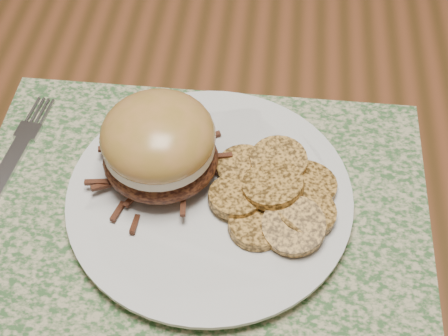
# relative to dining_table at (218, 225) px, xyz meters

# --- Properties ---
(dining_table) EXTENTS (1.50, 0.90, 0.75)m
(dining_table) POSITION_rel_dining_table_xyz_m (0.00, 0.00, 0.00)
(dining_table) COLOR brown
(dining_table) RESTS_ON ground
(placemat) EXTENTS (0.45, 0.33, 0.00)m
(placemat) POSITION_rel_dining_table_xyz_m (-0.02, -0.04, 0.08)
(placemat) COLOR #355C2F
(placemat) RESTS_ON dining_table
(dinner_plate) EXTENTS (0.26, 0.26, 0.02)m
(dinner_plate) POSITION_rel_dining_table_xyz_m (-0.00, -0.03, 0.09)
(dinner_plate) COLOR silver
(dinner_plate) RESTS_ON placemat
(pork_sandwich) EXTENTS (0.11, 0.11, 0.08)m
(pork_sandwich) POSITION_rel_dining_table_xyz_m (-0.05, -0.01, 0.14)
(pork_sandwich) COLOR black
(pork_sandwich) RESTS_ON dinner_plate
(roasted_potatoes) EXTENTS (0.14, 0.15, 0.03)m
(roasted_potatoes) POSITION_rel_dining_table_xyz_m (0.06, -0.03, 0.11)
(roasted_potatoes) COLOR #C18838
(roasted_potatoes) RESTS_ON dinner_plate
(fork) EXTENTS (0.04, 0.21, 0.00)m
(fork) POSITION_rel_dining_table_xyz_m (-0.21, -0.01, 0.09)
(fork) COLOR #B0B1B8
(fork) RESTS_ON placemat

